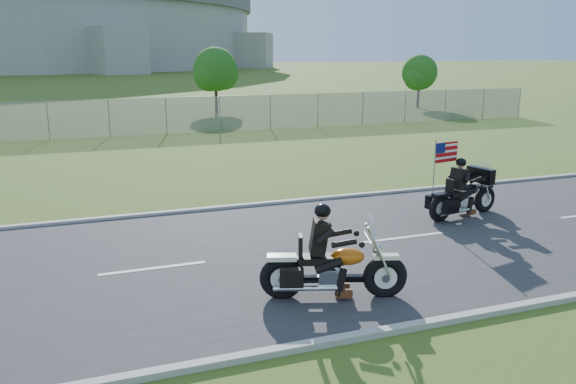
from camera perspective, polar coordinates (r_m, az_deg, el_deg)
name	(u,v)px	position (r m, az deg, el deg)	size (l,w,h in m)	color
ground	(245,259)	(12.52, -4.37, -6.79)	(420.00, 420.00, 0.00)	#344D18
road	(245,258)	(12.51, -4.37, -6.70)	(120.00, 8.00, 0.04)	#28282B
curb_north	(208,209)	(16.25, -8.14, -1.75)	(120.00, 0.18, 0.12)	#9E9B93
curb_south	(314,345)	(9.01, 2.69, -15.22)	(120.00, 0.18, 0.12)	#9E9B93
fence	(48,120)	(31.56, -23.20, 6.72)	(60.00, 0.03, 2.00)	gray
stadium	(16,10)	(182.43, -25.95, 16.30)	(140.40, 140.40, 29.20)	#A3A099
tree_fence_near	(216,72)	(42.34, -7.34, 12.03)	(3.52, 3.28, 4.75)	#382316
tree_fence_far	(420,74)	(46.66, 13.22, 11.56)	(3.08, 2.87, 4.20)	#382316
motorcycle_lead	(331,269)	(10.40, 4.42, -7.84)	(2.67, 1.20, 1.84)	black
motorcycle_follow	(463,197)	(16.08, 17.38, -0.49)	(2.50, 1.04, 2.10)	black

